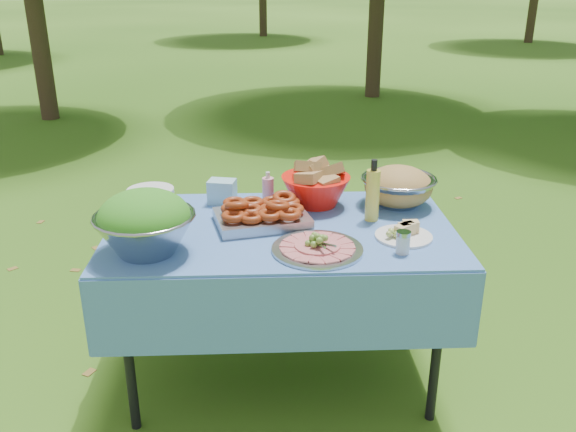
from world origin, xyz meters
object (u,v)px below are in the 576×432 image
(charcuterie_platter, at_px, (317,241))
(oil_bottle, at_px, (373,190))
(picnic_table, at_px, (282,305))
(plate_stack, at_px, (151,196))
(salad_bowl, at_px, (145,222))
(bread_bowl, at_px, (316,183))
(pasta_bowl_steel, at_px, (398,186))

(charcuterie_platter, relative_size, oil_bottle, 1.31)
(picnic_table, distance_m, plate_stack, 0.79)
(picnic_table, bearing_deg, salad_bowl, -156.43)
(oil_bottle, bearing_deg, bread_bowl, 139.44)
(plate_stack, xyz_separation_m, pasta_bowl_steel, (1.15, -0.06, 0.06))
(salad_bowl, xyz_separation_m, plate_stack, (-0.07, 0.54, -0.09))
(picnic_table, xyz_separation_m, charcuterie_platter, (0.13, -0.24, 0.42))
(picnic_table, xyz_separation_m, pasta_bowl_steel, (0.55, 0.25, 0.47))
(plate_stack, height_order, charcuterie_platter, charcuterie_platter)
(plate_stack, bearing_deg, salad_bowl, -82.24)
(salad_bowl, relative_size, charcuterie_platter, 1.07)
(bread_bowl, distance_m, pasta_bowl_steel, 0.38)
(salad_bowl, distance_m, pasta_bowl_steel, 1.18)
(plate_stack, bearing_deg, bread_bowl, -3.70)
(bread_bowl, relative_size, pasta_bowl_steel, 0.93)
(picnic_table, distance_m, pasta_bowl_steel, 0.77)
(picnic_table, height_order, oil_bottle, oil_bottle)
(oil_bottle, bearing_deg, charcuterie_platter, -130.63)
(charcuterie_platter, bearing_deg, plate_stack, 142.94)
(picnic_table, height_order, salad_bowl, salad_bowl)
(bread_bowl, xyz_separation_m, charcuterie_platter, (-0.04, -0.50, -0.06))
(salad_bowl, bearing_deg, bread_bowl, 35.29)
(salad_bowl, xyz_separation_m, bread_bowl, (0.69, 0.49, -0.02))
(picnic_table, distance_m, charcuterie_platter, 0.50)
(charcuterie_platter, height_order, oil_bottle, oil_bottle)
(pasta_bowl_steel, height_order, oil_bottle, oil_bottle)
(charcuterie_platter, bearing_deg, pasta_bowl_steel, 49.65)
(bread_bowl, height_order, pasta_bowl_steel, bread_bowl)
(salad_bowl, bearing_deg, pasta_bowl_steel, 24.00)
(picnic_table, xyz_separation_m, salad_bowl, (-0.52, -0.23, 0.51))
(charcuterie_platter, distance_m, oil_bottle, 0.42)
(picnic_table, height_order, pasta_bowl_steel, pasta_bowl_steel)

